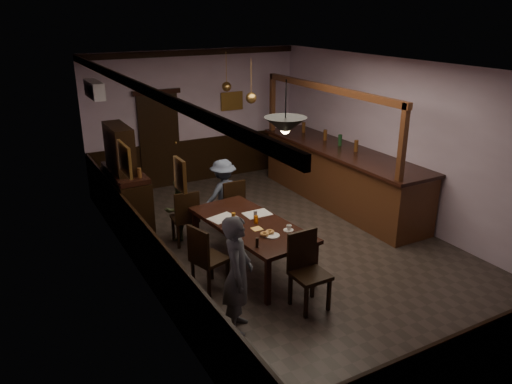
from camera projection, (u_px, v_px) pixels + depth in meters
room at (291, 162)px, 8.03m from camera, size 5.01×8.01×3.01m
dining_table at (251, 227)px, 7.65m from camera, size 1.22×2.29×0.75m
chair_far_left at (186, 215)px, 8.43m from camera, size 0.47×0.47×0.98m
chair_far_right at (231, 204)px, 8.91m from camera, size 0.45×0.45×1.00m
chair_near at (307, 267)px, 6.68m from camera, size 0.47×0.47×1.06m
chair_side at (205, 256)px, 7.03m from camera, size 0.54×0.54×1.01m
person_standing at (238, 275)px, 6.10m from camera, size 0.61×0.68×1.55m
person_seated_left at (179, 209)px, 8.65m from camera, size 0.59×0.49×1.10m
person_seated_right at (223, 194)px, 9.10m from camera, size 0.92×0.64×1.30m
newspaper_left at (223, 218)px, 7.79m from camera, size 0.48×0.39×0.01m
newspaper_right at (257, 214)px, 7.94m from camera, size 0.42×0.30×0.01m
napkin at (257, 229)px, 7.42m from camera, size 0.16×0.16×0.00m
saucer at (288, 230)px, 7.36m from camera, size 0.15×0.15×0.01m
coffee_cup at (289, 227)px, 7.34m from camera, size 0.09×0.09×0.07m
pastry_plate at (272, 236)px, 7.18m from camera, size 0.22×0.22×0.01m
pastry_ring_a at (264, 234)px, 7.17m from camera, size 0.13×0.13×0.04m
pastry_ring_b at (270, 232)px, 7.24m from camera, size 0.13×0.13×0.04m
soda_can at (256, 219)px, 7.59m from camera, size 0.07×0.07×0.12m
beer_glass at (233, 219)px, 7.51m from camera, size 0.06×0.06×0.20m
water_glass at (255, 215)px, 7.71m from camera, size 0.06×0.06×0.15m
pepper_mill at (257, 243)px, 6.82m from camera, size 0.04×0.04×0.14m
sideboard at (126, 190)px, 8.90m from camera, size 0.53×1.48×1.96m
bar_counter at (340, 175)px, 10.22m from camera, size 1.02×4.40×2.46m
door_back at (160, 142)px, 11.02m from camera, size 0.90×0.06×2.10m
ac_unit at (94, 90)px, 9.00m from camera, size 0.20×0.85×0.30m
picture_left_small at (180, 175)px, 5.37m from camera, size 0.04×0.28×0.36m
picture_left_large at (125, 159)px, 7.50m from camera, size 0.04×0.62×0.48m
picture_back at (232, 101)px, 11.58m from camera, size 0.55×0.04×0.42m
pendant_iron at (285, 126)px, 6.44m from camera, size 0.56×0.56×0.70m
pendant_brass_mid at (251, 98)px, 9.05m from camera, size 0.20×0.20×0.81m
pendant_brass_far at (227, 87)px, 10.32m from camera, size 0.20×0.20×0.81m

